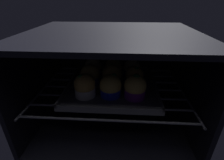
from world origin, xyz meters
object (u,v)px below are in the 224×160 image
Objects in this scene: baking_tray at (112,85)px; muffin_row2_col1 at (113,68)px; muffin_row0_col0 at (85,86)px; muffin_row2_col0 at (93,67)px; muffin_row0_col2 at (135,87)px; muffin_row1_col2 at (134,77)px; muffin_row0_col1 at (110,87)px; muffin_row1_col0 at (90,76)px; muffin_row1_col1 at (113,76)px; muffin_row2_col2 at (132,69)px.

muffin_row2_col1 is at bearing 90.96° from baking_tray.
muffin_row0_col0 is 16.92cm from muffin_row2_col0.
muffin_row0_col0 is at bearing -116.63° from muffin_row2_col1.
muffin_row1_col2 is at bearing 88.68° from muffin_row0_col2.
muffin_row0_col2 reaches higher than muffin_row0_col1.
muffin_row0_col1 and muffin_row1_col0 have the same top height.
muffin_row0_col1 is (-0.17, -8.03, 3.86)cm from baking_tray.
muffin_row0_col2 is 11.85cm from muffin_row1_col1.
muffin_row0_col0 reaches higher than muffin_row0_col1.
muffin_row1_col2 reaches higher than baking_tray.
muffin_row1_col1 is 8.28cm from muffin_row2_col1.
muffin_row0_col1 is 0.90× the size of muffin_row0_col2.
muffin_row1_col2 is at bearing -0.25° from muffin_row1_col0.
muffin_row0_col2 is (8.32, -8.63, 4.25)cm from baking_tray.
baking_tray is 12.62cm from muffin_row2_col0.
muffin_row1_col2 is at bearing 0.18° from baking_tray.
muffin_row2_col1 is (-0.14, 8.44, 3.83)cm from baking_tray.
muffin_row1_col2 is 12.07cm from muffin_row2_col1.
muffin_row0_col2 is 18.99cm from muffin_row1_col0.
muffin_row1_col2 is at bearing -1.07° from muffin_row1_col1.
muffin_row1_col1 is 8.13cm from muffin_row1_col2.
muffin_row0_col2 reaches higher than muffin_row2_col0.
muffin_row2_col2 is at bearing 47.57° from muffin_row1_col1.
muffin_row0_col1 is 8.23cm from muffin_row1_col1.
muffin_row1_col2 is 8.55cm from muffin_row2_col2.
muffin_row0_col0 is at bearing -134.20° from muffin_row2_col2.
muffin_row2_col0 is at bearing -178.47° from muffin_row2_col1.
muffin_row0_col2 reaches higher than muffin_row1_col0.
muffin_row1_col2 is (0.20, 8.65, -0.32)cm from muffin_row0_col2.
muffin_row0_col2 is 1.10× the size of muffin_row1_col0.
muffin_row0_col0 is 8.81cm from muffin_row1_col0.
muffin_row2_col1 reaches higher than muffin_row2_col2.
muffin_row0_col0 is at bearing -135.10° from baking_tray.
muffin_row1_col0 and muffin_row1_col2 have the same top height.
baking_tray is 12.36cm from muffin_row2_col2.
muffin_row1_col0 is at bearing -152.99° from muffin_row2_col2.
muffin_row2_col1 is at bearing 116.38° from muffin_row0_col2.
muffin_row0_col2 is at bearing -63.62° from muffin_row2_col1.
muffin_row2_col2 is (-0.26, 17.19, -0.45)cm from muffin_row0_col2.
muffin_row1_col0 is 1.00× the size of muffin_row2_col0.
muffin_row0_col0 is (-8.74, -8.70, 4.18)cm from baking_tray.
muffin_row0_col2 reaches higher than muffin_row1_col2.
muffin_row2_col2 is (16.72, 0.35, -0.28)cm from muffin_row2_col0.
muffin_row2_col0 is at bearing 135.25° from muffin_row0_col2.
muffin_row0_col0 reaches higher than muffin_row2_col0.
muffin_row1_col0 reaches higher than muffin_row2_col2.
muffin_row1_col0 is 18.64cm from muffin_row2_col2.
muffin_row0_col2 is at bearing 0.27° from muffin_row0_col0.
muffin_row1_col2 is (17.06, -0.07, -0.07)cm from muffin_row1_col0.
baking_tray is 9.27cm from muffin_row2_col1.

